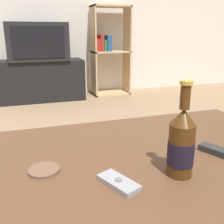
{
  "coord_description": "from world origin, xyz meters",
  "views": [
    {
      "loc": [
        -0.25,
        -0.64,
        0.85
      ],
      "look_at": [
        0.03,
        0.21,
        0.57
      ],
      "focal_mm": 42.0,
      "sensor_mm": 36.0,
      "label": 1
    }
  ],
  "objects": [
    {
      "name": "beer_bottle",
      "position": [
        0.12,
        -0.09,
        0.56
      ],
      "size": [
        0.07,
        0.07,
        0.26
      ],
      "color": "#47280F",
      "rests_on": "coffee_table"
    },
    {
      "name": "tv_stand",
      "position": [
        -0.09,
        2.75,
        0.25
      ],
      "size": [
        1.06,
        0.4,
        0.5
      ],
      "color": "black",
      "rests_on": "ground_plane"
    },
    {
      "name": "remote_control",
      "position": [
        0.31,
        -0.03,
        0.48
      ],
      "size": [
        0.1,
        0.15,
        0.02
      ],
      "rotation": [
        0.0,
        0.0,
        0.42
      ],
      "color": "#282828",
      "rests_on": "coffee_table"
    },
    {
      "name": "coaster",
      "position": [
        -0.23,
        0.04,
        0.47
      ],
      "size": [
        0.09,
        0.09,
        0.01
      ],
      "color": "brown",
      "rests_on": "coffee_table"
    },
    {
      "name": "cell_phone",
      "position": [
        -0.05,
        -0.09,
        0.48
      ],
      "size": [
        0.09,
        0.13,
        0.02
      ],
      "rotation": [
        0.0,
        0.0,
        0.42
      ],
      "color": "gray",
      "rests_on": "coffee_table"
    },
    {
      "name": "bookshelf",
      "position": [
        0.82,
        2.81,
        0.61
      ],
      "size": [
        0.49,
        0.3,
        1.16
      ],
      "color": "tan",
      "rests_on": "ground_plane"
    },
    {
      "name": "television",
      "position": [
        -0.09,
        2.75,
        0.73
      ],
      "size": [
        0.71,
        0.46,
        0.44
      ],
      "color": "black",
      "rests_on": "tv_stand"
    },
    {
      "name": "coffee_table",
      "position": [
        0.0,
        0.0,
        0.41
      ],
      "size": [
        1.29,
        0.8,
        0.47
      ],
      "color": "brown",
      "rests_on": "ground_plane"
    }
  ]
}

